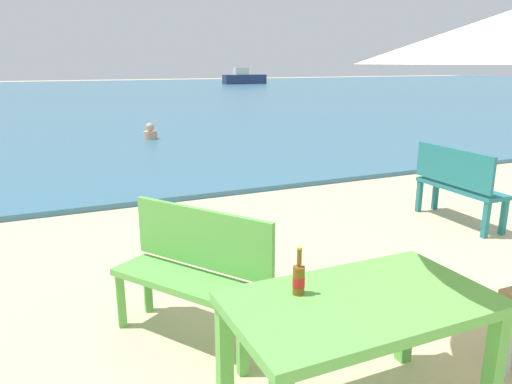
% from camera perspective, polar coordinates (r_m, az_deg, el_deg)
% --- Properties ---
extents(sea_water, '(120.00, 50.00, 0.08)m').
position_cam_1_polar(sea_water, '(31.75, -19.73, 10.71)').
color(sea_water, '#386B84').
rests_on(sea_water, ground_plane).
extents(picnic_table_green, '(1.40, 0.80, 0.76)m').
position_cam_1_polar(picnic_table_green, '(2.69, 12.17, -14.18)').
color(picnic_table_green, '#60B24C').
rests_on(picnic_table_green, ground_plane).
extents(beer_bottle_amber, '(0.07, 0.07, 0.26)m').
position_cam_1_polar(beer_bottle_amber, '(2.59, 5.08, -10.05)').
color(beer_bottle_amber, brown).
rests_on(beer_bottle_amber, picnic_table_green).
extents(bench_teal_center, '(0.39, 1.21, 0.95)m').
position_cam_1_polar(bench_teal_center, '(6.42, 22.67, 1.20)').
color(bench_teal_center, '#237275').
rests_on(bench_teal_center, ground_plane).
extents(bench_green_left, '(0.96, 1.20, 0.95)m').
position_cam_1_polar(bench_green_left, '(3.50, -7.33, -8.75)').
color(bench_green_left, '#60B24C').
rests_on(bench_green_left, ground_plane).
extents(swimmer_person, '(0.34, 0.34, 0.41)m').
position_cam_1_polar(swimmer_person, '(12.57, -12.39, 6.86)').
color(swimmer_person, tan).
rests_on(swimmer_person, sea_water).
extents(boat_tanker, '(4.01, 1.09, 1.46)m').
position_cam_1_polar(boat_tanker, '(45.75, -1.43, 13.33)').
color(boat_tanker, navy).
rests_on(boat_tanker, sea_water).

